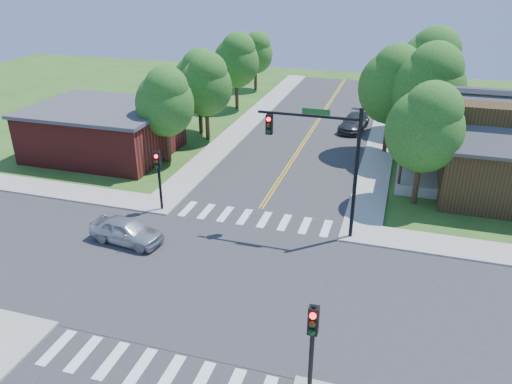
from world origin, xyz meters
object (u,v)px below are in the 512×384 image
(signal_pole_se, at_px, (312,335))
(signal_pole_nw, at_px, (158,170))
(car_silver, at_px, (126,231))
(signal_mast_ne, at_px, (324,151))
(car_dgrey, at_px, (354,123))

(signal_pole_se, bearing_deg, signal_pole_nw, 135.00)
(car_silver, bearing_deg, signal_mast_ne, -61.28)
(signal_mast_ne, relative_size, car_dgrey, 1.45)
(signal_mast_ne, relative_size, signal_pole_nw, 1.89)
(signal_mast_ne, bearing_deg, car_silver, -157.89)
(signal_pole_nw, bearing_deg, car_dgrey, 64.44)
(signal_mast_ne, height_order, car_dgrey, signal_mast_ne)
(signal_mast_ne, xyz_separation_m, car_silver, (-9.58, -3.89, -4.17))
(signal_mast_ne, relative_size, car_silver, 1.73)
(signal_pole_nw, height_order, car_silver, signal_pole_nw)
(car_silver, bearing_deg, car_dgrey, -15.21)
(signal_pole_se, bearing_deg, car_dgrey, 93.97)
(signal_pole_se, distance_m, car_dgrey, 30.36)
(signal_pole_nw, distance_m, car_dgrey, 21.18)
(signal_pole_se, height_order, car_silver, signal_pole_se)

